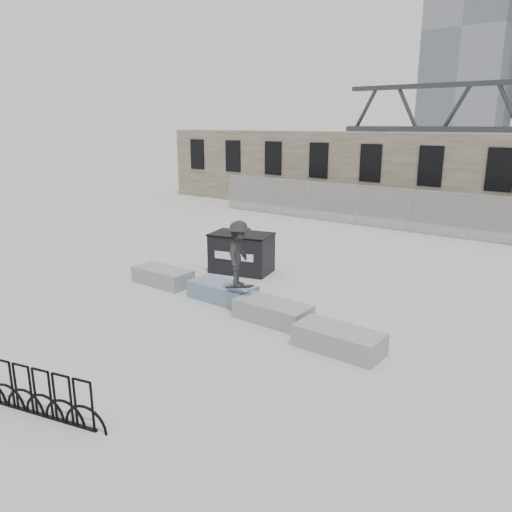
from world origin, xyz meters
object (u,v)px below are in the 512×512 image
at_px(dumpster, 242,253).
at_px(skateboarder, 239,254).
at_px(planter_far_left, 163,276).
at_px(planter_center_left, 223,291).
at_px(planter_offset, 339,339).
at_px(planter_center_right, 273,311).

xyz_separation_m(dumpster, skateboarder, (2.29, -2.89, 0.92)).
height_order(planter_far_left, planter_center_left, same).
height_order(planter_center_left, planter_offset, same).
relative_size(planter_center_right, skateboarder, 1.05).
xyz_separation_m(planter_far_left, skateboarder, (3.42, -0.32, 1.32)).
height_order(planter_center_right, planter_offset, same).
distance_m(planter_far_left, planter_offset, 6.81).
bearing_deg(planter_center_left, planter_offset, -11.80).
height_order(planter_offset, skateboarder, skateboarder).
height_order(planter_center_left, planter_center_right, same).
bearing_deg(dumpster, skateboarder, -66.38).
bearing_deg(planter_center_right, skateboarder, 177.53).
relative_size(planter_far_left, planter_offset, 1.00).
distance_m(planter_center_right, skateboarder, 1.76).
relative_size(planter_center_left, dumpster, 0.87).
distance_m(planter_far_left, planter_center_left, 2.51).
height_order(planter_center_right, dumpster, dumpster).
bearing_deg(planter_far_left, planter_center_right, -4.66).
height_order(planter_far_left, planter_offset, same).
xyz_separation_m(planter_far_left, planter_center_left, (2.51, 0.02, 0.00)).
bearing_deg(planter_center_right, dumpster, 139.51).
bearing_deg(dumpster, planter_center_left, -76.36).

